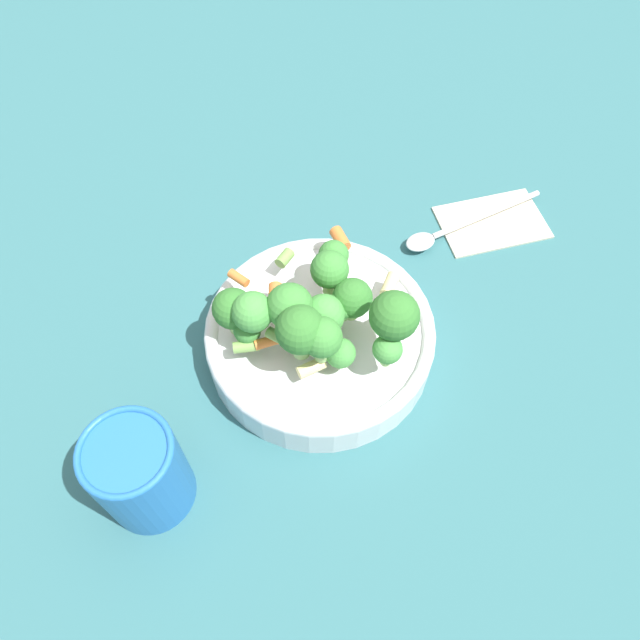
{
  "coord_description": "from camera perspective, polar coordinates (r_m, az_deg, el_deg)",
  "views": [
    {
      "loc": [
        -0.26,
        -0.21,
        0.58
      ],
      "look_at": [
        0.0,
        0.0,
        0.06
      ],
      "focal_mm": 35.0,
      "sensor_mm": 36.0,
      "label": 1
    }
  ],
  "objects": [
    {
      "name": "spoon",
      "position": [
        0.76,
        11.84,
        8.12
      ],
      "size": [
        0.18,
        0.09,
        0.01
      ],
      "rotation": [
        0.0,
        0.0,
        9.01
      ],
      "color": "silver",
      "rests_on": "napkin"
    },
    {
      "name": "pasta_salad",
      "position": [
        0.58,
        -0.41,
        0.76
      ],
      "size": [
        0.18,
        0.19,
        0.09
      ],
      "color": "#8CB766",
      "rests_on": "bowl"
    },
    {
      "name": "ground_plane",
      "position": [
        0.67,
        -0.0,
        -2.59
      ],
      "size": [
        3.0,
        3.0,
        0.0
      ],
      "primitive_type": "plane",
      "color": "#2D6066"
    },
    {
      "name": "bowl",
      "position": [
        0.64,
        -0.0,
        -1.5
      ],
      "size": [
        0.23,
        0.23,
        0.05
      ],
      "color": "silver",
      "rests_on": "ground_plane"
    },
    {
      "name": "cup",
      "position": [
        0.57,
        -16.18,
        -13.22
      ],
      "size": [
        0.08,
        0.08,
        0.11
      ],
      "color": "#2366B2",
      "rests_on": "ground_plane"
    },
    {
      "name": "napkin",
      "position": [
        0.79,
        15.46,
        8.67
      ],
      "size": [
        0.15,
        0.14,
        0.01
      ],
      "color": "beige",
      "rests_on": "ground_plane"
    }
  ]
}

